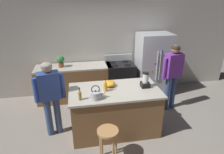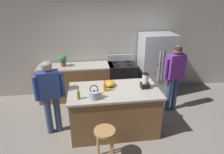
# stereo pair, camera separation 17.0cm
# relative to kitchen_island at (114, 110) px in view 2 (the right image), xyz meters

# --- Properties ---
(ground_plane) EXTENTS (14.00, 14.00, 0.00)m
(ground_plane) POSITION_rel_kitchen_island_xyz_m (0.00, 0.00, -0.48)
(ground_plane) COLOR gray
(back_wall) EXTENTS (8.00, 0.10, 2.70)m
(back_wall) POSITION_rel_kitchen_island_xyz_m (0.00, 1.95, 0.87)
(back_wall) COLOR #BCB7AD
(back_wall) RESTS_ON ground_plane
(kitchen_island) EXTENTS (1.80, 0.98, 0.95)m
(kitchen_island) POSITION_rel_kitchen_island_xyz_m (0.00, 0.00, 0.00)
(kitchen_island) COLOR brown
(kitchen_island) RESTS_ON ground_plane
(back_counter_run) EXTENTS (2.00, 0.64, 0.95)m
(back_counter_run) POSITION_rel_kitchen_island_xyz_m (-0.80, 1.55, -0.00)
(back_counter_run) COLOR brown
(back_counter_run) RESTS_ON ground_plane
(refrigerator) EXTENTS (0.90, 0.73, 1.75)m
(refrigerator) POSITION_rel_kitchen_island_xyz_m (1.40, 1.50, 0.40)
(refrigerator) COLOR #B7BABF
(refrigerator) RESTS_ON ground_plane
(stove_range) EXTENTS (0.76, 0.65, 1.13)m
(stove_range) POSITION_rel_kitchen_island_xyz_m (0.45, 1.52, 0.01)
(stove_range) COLOR black
(stove_range) RESTS_ON ground_plane
(person_by_island_left) EXTENTS (0.60, 0.30, 1.57)m
(person_by_island_left) POSITION_rel_kitchen_island_xyz_m (-1.25, 0.11, 0.47)
(person_by_island_left) COLOR #384C7A
(person_by_island_left) RESTS_ON ground_plane
(person_by_sink_right) EXTENTS (0.60, 0.30, 1.65)m
(person_by_sink_right) POSITION_rel_kitchen_island_xyz_m (1.53, 0.59, 0.52)
(person_by_sink_right) COLOR #384C7A
(person_by_sink_right) RESTS_ON ground_plane
(bar_stool) EXTENTS (0.36, 0.36, 0.64)m
(bar_stool) POSITION_rel_kitchen_island_xyz_m (-0.28, -0.82, 0.02)
(bar_stool) COLOR #B7844C
(bar_stool) RESTS_ON ground_plane
(potted_plant) EXTENTS (0.20, 0.20, 0.30)m
(potted_plant) POSITION_rel_kitchen_island_xyz_m (-1.12, 1.55, 0.65)
(potted_plant) COLOR brown
(potted_plant) RESTS_ON back_counter_run
(blender_appliance) EXTENTS (0.17, 0.17, 0.32)m
(blender_appliance) POSITION_rel_kitchen_island_xyz_m (0.63, 0.01, 0.61)
(blender_appliance) COLOR black
(blender_appliance) RESTS_ON kitchen_island
(bottle_soda) EXTENTS (0.07, 0.07, 0.26)m
(bottle_soda) POSITION_rel_kitchen_island_xyz_m (-0.19, -0.03, 0.57)
(bottle_soda) COLOR orange
(bottle_soda) RESTS_ON kitchen_island
(bottle_vinegar) EXTENTS (0.06, 0.06, 0.24)m
(bottle_vinegar) POSITION_rel_kitchen_island_xyz_m (-0.69, -0.28, 0.56)
(bottle_vinegar) COLOR olive
(bottle_vinegar) RESTS_ON kitchen_island
(mixing_bowl) EXTENTS (0.26, 0.26, 0.11)m
(mixing_bowl) POSITION_rel_kitchen_island_xyz_m (-0.08, 0.18, 0.53)
(mixing_bowl) COLOR orange
(mixing_bowl) RESTS_ON kitchen_island
(tea_kettle) EXTENTS (0.28, 0.20, 0.27)m
(tea_kettle) POSITION_rel_kitchen_island_xyz_m (-0.41, -0.29, 0.55)
(tea_kettle) COLOR #B7BABF
(tea_kettle) RESTS_ON kitchen_island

